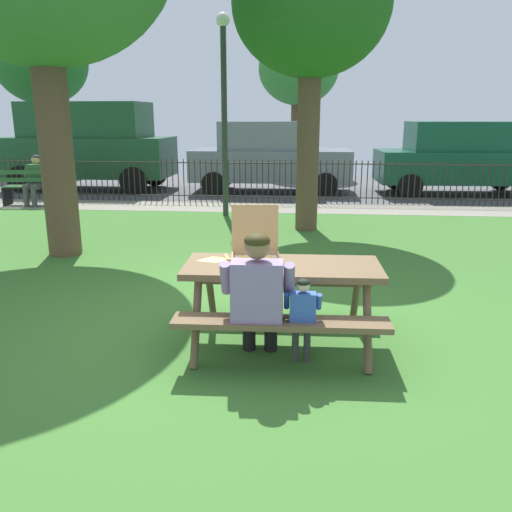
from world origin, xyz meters
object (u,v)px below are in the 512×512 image
picnic_table_foreground (282,282)px  child_at_table (302,313)px  adult_at_table (258,293)px  park_bench_left (37,188)px  far_tree_midleft (299,70)px  parked_car_far_left (89,144)px  parked_car_left (270,156)px  tree_midground_right (311,7)px  lamp_post_walkway (224,96)px  parked_car_center (460,157)px  pizza_slice_on_table (216,259)px  pizza_box_open (255,250)px  person_on_park_bench (36,178)px  far_tree_left (41,63)px

picnic_table_foreground → child_at_table: bearing=-69.9°
adult_at_table → park_bench_left: adult_at_table is taller
far_tree_midleft → parked_car_far_left: bearing=-140.9°
adult_at_table → parked_car_left: parked_car_left is taller
tree_midground_right → parked_car_left: 5.88m
lamp_post_walkway → parked_car_center: lamp_post_walkway is taller
pizza_slice_on_table → parked_car_center: 11.27m
pizza_box_open → parked_car_far_left: parked_car_far_left is taller
lamp_post_walkway → parked_car_far_left: (-4.51, 3.74, -1.18)m
person_on_park_bench → pizza_slice_on_table: bearing=-52.6°
person_on_park_bench → far_tree_midleft: size_ratio=0.24×
pizza_box_open → parked_car_center: bearing=65.7°
parked_car_far_left → parked_car_left: parked_car_far_left is taller
picnic_table_foreground → child_at_table: child_at_table is taller
picnic_table_foreground → person_on_park_bench: (-6.23, 7.46, 0.06)m
park_bench_left → lamp_post_walkway: bearing=-11.2°
picnic_table_foreground → parked_car_far_left: size_ratio=0.39×
park_bench_left → lamp_post_walkway: 5.22m
picnic_table_foreground → pizza_box_open: pizza_box_open is taller
person_on_park_bench → far_tree_left: bearing=113.9°
far_tree_left → pizza_box_open: bearing=-58.0°
pizza_slice_on_table → lamp_post_walkway: size_ratio=0.08×
person_on_park_bench → adult_at_table: bearing=-52.8°
adult_at_table → child_at_table: size_ratio=1.45×
lamp_post_walkway → far_tree_left: bearing=133.4°
pizza_box_open → child_at_table: bearing=-55.3°
child_at_table → lamp_post_walkway: (-1.71, 7.03, 1.98)m
child_at_table → lamp_post_walkway: bearing=103.6°
adult_at_table → lamp_post_walkway: (-1.33, 7.01, 1.83)m
pizza_box_open → parked_car_center: size_ratio=0.12×
parked_car_center → far_tree_midleft: size_ratio=0.90×
lamp_post_walkway → park_bench_left: bearing=168.8°
lamp_post_walkway → parked_car_left: 4.08m
person_on_park_bench → tree_midground_right: 7.56m
picnic_table_foreground → person_on_park_bench: size_ratio=1.55×
parked_car_center → parked_car_left: bearing=180.0°
parked_car_left → parked_car_center: same height
picnic_table_foreground → adult_at_table: bearing=-109.7°
parked_car_left → far_tree_left: (-8.77, 4.78, 2.96)m
pizza_slice_on_table → tree_midground_right: size_ratio=0.06×
park_bench_left → tree_midground_right: bearing=-19.0°
parked_car_far_left → parked_car_center: (10.34, -0.00, -0.30)m
person_on_park_bench → park_bench_left: bearing=-38.2°
person_on_park_bench → far_tree_left: (-3.35, 7.57, 3.31)m
parked_car_far_left → parked_car_left: 5.22m
child_at_table → person_on_park_bench: 10.25m
pizza_box_open → parked_car_far_left: (-5.76, 10.12, 0.44)m
far_tree_left → far_tree_midleft: 9.44m
person_on_park_bench → lamp_post_walkway: (4.72, -0.95, 1.83)m
picnic_table_foreground → far_tree_left: far_tree_left is taller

